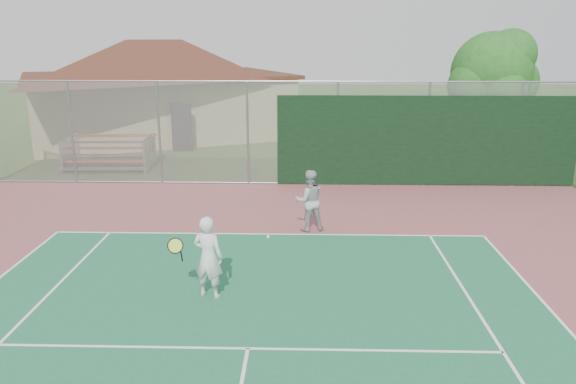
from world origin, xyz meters
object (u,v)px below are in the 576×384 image
Objects in this scene: clubhouse at (157,79)px; tree at (494,75)px; player_grey_back at (309,201)px; player_white_front at (207,258)px; bleachers at (109,152)px.

tree is (14.84, -5.71, 0.56)m from clubhouse.
player_grey_back is at bearing -129.78° from tree.
clubhouse is 9.53× the size of player_white_front.
tree reaches higher than bleachers.
player_white_front is 1.02× the size of player_grey_back.
tree is at bearing -109.77° from player_white_front.
player_white_front is 4.44m from player_grey_back.
tree is 11.74m from player_grey_back.
tree is at bearing -45.97° from clubhouse.
clubhouse is 4.70× the size of bleachers.
clubhouse is 2.98× the size of tree.
bleachers is 0.63× the size of tree.
tree is 3.26× the size of player_grey_back.
clubhouse reaches higher than bleachers.
tree is 16.01m from player_white_front.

